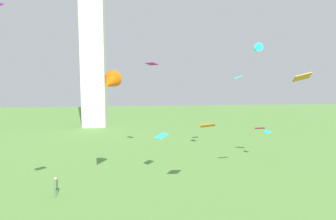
{
  "coord_description": "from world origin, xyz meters",
  "views": [
    {
      "loc": [
        -3.98,
        -2.39,
        9.63
      ],
      "look_at": [
        -1.42,
        16.45,
        7.82
      ],
      "focal_mm": 27.15,
      "sensor_mm": 36.0,
      "label": 1
    }
  ],
  "objects_px": {
    "person_2": "(56,186)",
    "kite_flying_9": "(152,64)",
    "kite_flying_6": "(110,82)",
    "kite_flying_5": "(256,49)",
    "kite_flying_2": "(302,77)",
    "kite_flying_8": "(260,128)",
    "kite_flying_7": "(161,136)",
    "kite_flying_4": "(237,77)",
    "monument_obelisk": "(92,8)",
    "kite_flying_0": "(208,125)",
    "kite_flying_3": "(267,132)"
  },
  "relations": [
    {
      "from": "kite_flying_8",
      "to": "kite_flying_3",
      "type": "bearing_deg",
      "value": 121.44
    },
    {
      "from": "person_2",
      "to": "kite_flying_3",
      "type": "xyz_separation_m",
      "value": [
        24.07,
        8.16,
        2.66
      ]
    },
    {
      "from": "kite_flying_2",
      "to": "kite_flying_4",
      "type": "distance_m",
      "value": 13.29
    },
    {
      "from": "kite_flying_0",
      "to": "kite_flying_7",
      "type": "height_order",
      "value": "kite_flying_0"
    },
    {
      "from": "kite_flying_5",
      "to": "person_2",
      "type": "bearing_deg",
      "value": 18.5
    },
    {
      "from": "monument_obelisk",
      "to": "kite_flying_9",
      "type": "bearing_deg",
      "value": -68.07
    },
    {
      "from": "kite_flying_6",
      "to": "kite_flying_5",
      "type": "bearing_deg",
      "value": 36.32
    },
    {
      "from": "kite_flying_3",
      "to": "kite_flying_8",
      "type": "xyz_separation_m",
      "value": [
        0.18,
        2.32,
        0.12
      ]
    },
    {
      "from": "monument_obelisk",
      "to": "kite_flying_0",
      "type": "xyz_separation_m",
      "value": [
        15.19,
        -42.1,
        -21.13
      ]
    },
    {
      "from": "kite_flying_2",
      "to": "kite_flying_4",
      "type": "xyz_separation_m",
      "value": [
        -0.27,
        13.28,
        0.4
      ]
    },
    {
      "from": "person_2",
      "to": "kite_flying_7",
      "type": "distance_m",
      "value": 11.01
    },
    {
      "from": "kite_flying_0",
      "to": "kite_flying_3",
      "type": "xyz_separation_m",
      "value": [
        11.23,
        10.57,
        -2.76
      ]
    },
    {
      "from": "kite_flying_4",
      "to": "kite_flying_8",
      "type": "relative_size",
      "value": 0.8
    },
    {
      "from": "kite_flying_6",
      "to": "kite_flying_3",
      "type": "bearing_deg",
      "value": 39.88
    },
    {
      "from": "kite_flying_3",
      "to": "kite_flying_4",
      "type": "distance_m",
      "value": 8.32
    },
    {
      "from": "person_2",
      "to": "kite_flying_8",
      "type": "relative_size",
      "value": 1.06
    },
    {
      "from": "kite_flying_7",
      "to": "kite_flying_9",
      "type": "distance_m",
      "value": 10.72
    },
    {
      "from": "kite_flying_2",
      "to": "kite_flying_8",
      "type": "xyz_separation_m",
      "value": [
        2.97,
        12.65,
        -6.63
      ]
    },
    {
      "from": "kite_flying_2",
      "to": "person_2",
      "type": "bearing_deg",
      "value": -173.88
    },
    {
      "from": "kite_flying_3",
      "to": "kite_flying_4",
      "type": "relative_size",
      "value": 0.7
    },
    {
      "from": "kite_flying_3",
      "to": "kite_flying_5",
      "type": "xyz_separation_m",
      "value": [
        -3.3,
        -2.84,
        10.2
      ]
    },
    {
      "from": "kite_flying_5",
      "to": "kite_flying_7",
      "type": "xyz_separation_m",
      "value": [
        -11.08,
        -1.31,
        -9.52
      ]
    },
    {
      "from": "kite_flying_3",
      "to": "kite_flying_6",
      "type": "relative_size",
      "value": 0.34
    },
    {
      "from": "kite_flying_3",
      "to": "kite_flying_7",
      "type": "distance_m",
      "value": 14.98
    },
    {
      "from": "person_2",
      "to": "kite_flying_9",
      "type": "distance_m",
      "value": 18.36
    },
    {
      "from": "kite_flying_3",
      "to": "kite_flying_8",
      "type": "height_order",
      "value": "kite_flying_8"
    },
    {
      "from": "kite_flying_2",
      "to": "kite_flying_7",
      "type": "xyz_separation_m",
      "value": [
        -11.59,
        6.18,
        -6.07
      ]
    },
    {
      "from": "kite_flying_3",
      "to": "kite_flying_9",
      "type": "relative_size",
      "value": 0.52
    },
    {
      "from": "kite_flying_2",
      "to": "kite_flying_5",
      "type": "bearing_deg",
      "value": 105.86
    },
    {
      "from": "monument_obelisk",
      "to": "kite_flying_7",
      "type": "relative_size",
      "value": 35.03
    },
    {
      "from": "kite_flying_5",
      "to": "kite_flying_8",
      "type": "distance_m",
      "value": 11.84
    },
    {
      "from": "monument_obelisk",
      "to": "kite_flying_5",
      "type": "distance_m",
      "value": 43.63
    },
    {
      "from": "kite_flying_2",
      "to": "kite_flying_6",
      "type": "relative_size",
      "value": 0.61
    },
    {
      "from": "monument_obelisk",
      "to": "person_2",
      "type": "xyz_separation_m",
      "value": [
        2.35,
        -39.68,
        -26.55
      ]
    },
    {
      "from": "kite_flying_0",
      "to": "person_2",
      "type": "bearing_deg",
      "value": -80.3
    },
    {
      "from": "kite_flying_2",
      "to": "kite_flying_5",
      "type": "relative_size",
      "value": 1.05
    },
    {
      "from": "kite_flying_3",
      "to": "kite_flying_8",
      "type": "distance_m",
      "value": 2.33
    },
    {
      "from": "kite_flying_0",
      "to": "kite_flying_4",
      "type": "xyz_separation_m",
      "value": [
        8.18,
        13.53,
        4.4
      ]
    },
    {
      "from": "kite_flying_5",
      "to": "kite_flying_6",
      "type": "xyz_separation_m",
      "value": [
        -15.85,
        -6.71,
        -3.91
      ]
    },
    {
      "from": "kite_flying_0",
      "to": "kite_flying_8",
      "type": "distance_m",
      "value": 17.42
    },
    {
      "from": "kite_flying_2",
      "to": "kite_flying_6",
      "type": "height_order",
      "value": "kite_flying_6"
    },
    {
      "from": "kite_flying_0",
      "to": "monument_obelisk",
      "type": "bearing_deg",
      "value": -139.79
    },
    {
      "from": "kite_flying_9",
      "to": "monument_obelisk",
      "type": "bearing_deg",
      "value": 164.01
    },
    {
      "from": "kite_flying_6",
      "to": "kite_flying_7",
      "type": "xyz_separation_m",
      "value": [
        4.78,
        5.4,
        -5.61
      ]
    },
    {
      "from": "kite_flying_6",
      "to": "kite_flying_9",
      "type": "distance_m",
      "value": 13.31
    },
    {
      "from": "kite_flying_0",
      "to": "kite_flying_7",
      "type": "xyz_separation_m",
      "value": [
        -3.14,
        6.42,
        -2.08
      ]
    },
    {
      "from": "person_2",
      "to": "kite_flying_9",
      "type": "xyz_separation_m",
      "value": [
        9.23,
        10.94,
        11.5
      ]
    },
    {
      "from": "kite_flying_2",
      "to": "kite_flying_7",
      "type": "bearing_deg",
      "value": 163.89
    },
    {
      "from": "kite_flying_5",
      "to": "kite_flying_7",
      "type": "height_order",
      "value": "kite_flying_5"
    },
    {
      "from": "kite_flying_0",
      "to": "kite_flying_3",
      "type": "distance_m",
      "value": 15.67
    }
  ]
}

